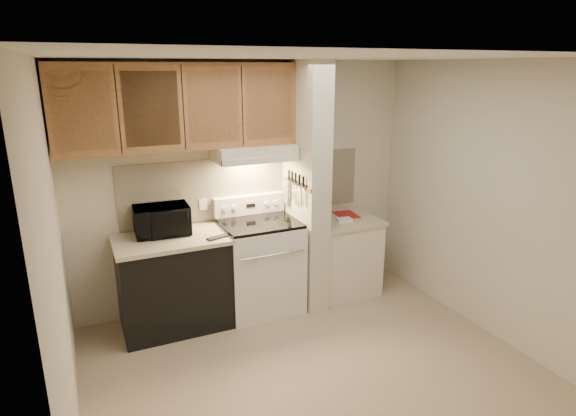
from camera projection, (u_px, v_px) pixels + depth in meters
floor at (311, 367)px, 4.05m from camera, size 3.60×3.60×0.00m
ceiling at (316, 57)px, 3.35m from camera, size 3.60×3.60×0.00m
wall_back at (247, 185)px, 5.01m from camera, size 3.60×2.50×0.02m
wall_left at (55, 265)px, 2.98m from camera, size 0.02×3.00×2.50m
wall_right at (487, 201)px, 4.42m from camera, size 0.02×3.00×2.50m
backsplash at (247, 186)px, 5.00m from camera, size 2.60×0.02×0.63m
range_body at (260, 267)px, 4.93m from camera, size 0.76×0.65×0.92m
oven_window at (272, 275)px, 4.64m from camera, size 0.50×0.01×0.30m
oven_handle at (273, 255)px, 4.55m from camera, size 0.65×0.02×0.02m
cooktop at (259, 223)px, 4.80m from camera, size 0.74×0.64×0.03m
range_backguard at (249, 205)px, 5.01m from camera, size 0.76×0.08×0.20m
range_display at (251, 206)px, 4.98m from camera, size 0.10×0.01×0.04m
range_knob_left_outer at (225, 209)px, 4.86m from camera, size 0.05×0.02×0.05m
range_knob_left_inner at (234, 208)px, 4.90m from camera, size 0.05×0.02×0.05m
range_knob_right_inner at (267, 204)px, 5.05m from camera, size 0.05×0.02×0.05m
range_knob_right_outer at (276, 203)px, 5.09m from camera, size 0.05×0.02×0.05m
dishwasher_front at (174, 284)px, 4.60m from camera, size 1.00×0.63×0.87m
left_countertop at (171, 239)px, 4.47m from camera, size 1.04×0.67×0.04m
spoon_rest at (218, 237)px, 4.45m from camera, size 0.23×0.13×0.02m
teal_jar at (171, 224)px, 4.66m from camera, size 0.13×0.13×0.11m
outlet at (203, 204)px, 4.84m from camera, size 0.08×0.01×0.12m
microwave at (162, 220)px, 4.51m from camera, size 0.51×0.36×0.28m
partition_pillar at (306, 187)px, 4.91m from camera, size 0.22×0.70×2.50m
pillar_trim at (295, 183)px, 4.85m from camera, size 0.01×0.70×0.04m
knife_strip at (297, 183)px, 4.79m from camera, size 0.02×0.42×0.04m
knife_blade_a at (303, 197)px, 4.67m from camera, size 0.01×0.03×0.16m
knife_handle_a at (303, 181)px, 4.63m from camera, size 0.02×0.02×0.10m
knife_blade_b at (299, 195)px, 4.76m from camera, size 0.01×0.04×0.18m
knife_handle_b at (300, 180)px, 4.70m from camera, size 0.02×0.02×0.10m
knife_blade_c at (296, 194)px, 4.82m from camera, size 0.01×0.04×0.20m
knife_handle_c at (296, 178)px, 4.78m from camera, size 0.02×0.02×0.10m
knife_blade_d at (293, 191)px, 4.88m from camera, size 0.01×0.04×0.16m
knife_handle_d at (292, 176)px, 4.85m from camera, size 0.02×0.02×0.10m
knife_blade_e at (289, 190)px, 4.96m from camera, size 0.01×0.04×0.18m
knife_handle_e at (289, 175)px, 4.92m from camera, size 0.02×0.02×0.10m
oven_mitt at (287, 192)px, 5.02m from camera, size 0.03×0.10×0.24m
right_cab_base at (342, 257)px, 5.33m from camera, size 0.70×0.60×0.81m
right_countertop at (343, 221)px, 5.21m from camera, size 0.74×0.64×0.04m
red_folder at (346, 215)px, 5.33m from camera, size 0.25×0.32×0.01m
white_box at (344, 220)px, 5.09m from camera, size 0.17×0.12×0.04m
range_hood at (254, 152)px, 4.71m from camera, size 0.78×0.44×0.15m
hood_lip at (261, 161)px, 4.54m from camera, size 0.78×0.04×0.06m
upper_cabinets at (179, 107)px, 4.35m from camera, size 2.18×0.33×0.77m
cab_door_a at (82, 111)px, 3.88m from camera, size 0.46×0.01×0.63m
cab_gap_a at (118, 110)px, 3.99m from camera, size 0.01×0.01×0.73m
cab_door_b at (151, 109)px, 4.10m from camera, size 0.46×0.01×0.63m
cab_gap_b at (183, 108)px, 4.21m from camera, size 0.01×0.01×0.73m
cab_door_c at (213, 107)px, 4.32m from camera, size 0.46×0.01×0.63m
cab_gap_c at (242, 106)px, 4.42m from camera, size 0.01×0.01×0.73m
cab_door_d at (270, 105)px, 4.53m from camera, size 0.46×0.01×0.63m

